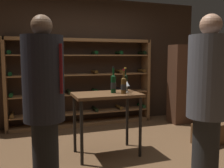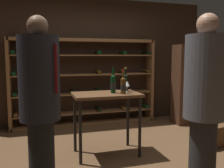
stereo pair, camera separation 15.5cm
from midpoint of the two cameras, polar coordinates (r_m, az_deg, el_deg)
ground_plane at (r=3.67m, az=4.14°, el=-16.40°), size 10.09×10.09×0.00m
back_wall at (r=5.34m, az=-3.70°, el=5.21°), size 5.07×0.10×2.62m
wine_rack at (r=5.12m, az=-5.29°, el=0.33°), size 2.96×0.32×1.77m
tasting_table at (r=3.54m, az=-0.05°, el=-4.14°), size 0.94×0.57×0.90m
person_guest_blue_shirt at (r=2.73m, az=22.08°, el=-2.59°), size 0.42×0.42×1.84m
person_host_in_suit at (r=2.58m, az=-14.58°, el=-3.06°), size 0.41×0.41×1.82m
wine_crate at (r=4.38m, az=22.82°, el=-10.76°), size 0.54×0.44×0.33m
display_cabinet at (r=5.43m, az=17.17°, el=-0.14°), size 0.44×0.36×1.65m
wine_bottle_gold_foil at (r=3.75m, az=4.32°, el=0.37°), size 0.08×0.08×0.36m
wine_bottle_amber_reserve at (r=3.46m, az=3.86°, el=-0.28°), size 0.08×0.08×0.35m
wine_bottle_black_capsule at (r=3.53m, az=1.53°, el=0.11°), size 0.08×0.08×0.38m
wine_glass_stemmed_left at (r=3.60m, az=4.71°, el=-0.08°), size 0.08×0.08×0.16m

